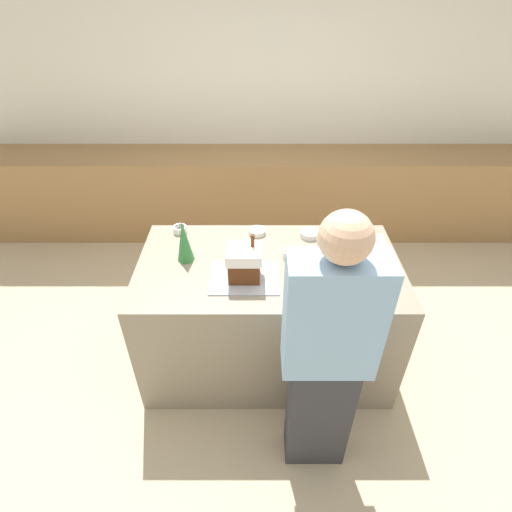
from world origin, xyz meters
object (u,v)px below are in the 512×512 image
candy_bowl_center_rear (326,229)px  candy_bowl_near_tray_left (289,254)px  candy_bowl_near_tray_right (249,247)px  decorative_tree (183,241)px  candy_bowl_far_left (256,231)px  person (326,356)px  candy_bowl_behind_tray (179,229)px  cookbook (370,241)px  gingerbread_house (243,262)px  candy_bowl_far_right (346,251)px  candy_bowl_beside_tree (309,234)px  baking_tray (243,277)px

candy_bowl_center_rear → candy_bowl_near_tray_left: candy_bowl_near_tray_left is taller
candy_bowl_near_tray_right → decorative_tree: bearing=-166.2°
candy_bowl_center_rear → candy_bowl_far_left: bearing=-176.7°
person → candy_bowl_behind_tray: bearing=129.1°
candy_bowl_near_tray_left → candy_bowl_near_tray_right: bearing=162.6°
candy_bowl_far_left → candy_bowl_behind_tray: 0.56m
candy_bowl_near_tray_left → cookbook: bearing=16.4°
decorative_tree → gingerbread_house: bearing=-26.3°
decorative_tree → candy_bowl_near_tray_left: size_ratio=2.96×
person → gingerbread_house: bearing=125.8°
gingerbread_house → decorative_tree: gingerbread_house is taller
candy_bowl_near_tray_right → person: (0.40, -0.89, -0.05)m
person → candy_bowl_near_tray_left: bearing=99.3°
candy_bowl_far_right → candy_bowl_near_tray_left: 0.39m
decorative_tree → candy_bowl_beside_tree: bearing=17.9°
gingerbread_house → candy_bowl_behind_tray: (-0.48, 0.52, -0.09)m
candy_bowl_far_left → candy_bowl_beside_tree: size_ratio=0.92×
cookbook → candy_bowl_far_left: bearing=171.6°
baking_tray → candy_bowl_beside_tree: (0.46, 0.47, 0.02)m
gingerbread_house → candy_bowl_beside_tree: 0.66m
candy_bowl_center_rear → candy_bowl_behind_tray: (-1.07, -0.01, 0.01)m
candy_bowl_beside_tree → cookbook: size_ratio=0.65×
decorative_tree → candy_bowl_center_rear: bearing=19.1°
candy_bowl_center_rear → candy_bowl_near_tray_left: bearing=-132.5°
decorative_tree → candy_bowl_near_tray_left: (0.69, 0.02, -0.12)m
person → candy_bowl_near_tray_right: bearing=114.0°
candy_bowl_beside_tree → candy_bowl_center_rear: bearing=26.1°
candy_bowl_beside_tree → gingerbread_house: bearing=-134.3°
decorative_tree → person: bearing=-44.0°
candy_bowl_behind_tray → candy_bowl_beside_tree: bearing=-3.4°
candy_bowl_behind_tray → candy_bowl_near_tray_left: candy_bowl_near_tray_left is taller
candy_bowl_far_right → candy_bowl_near_tray_right: bearing=176.2°
gingerbread_house → candy_bowl_far_left: size_ratio=2.38×
candy_bowl_behind_tray → candy_bowl_far_left: bearing=-2.0°
candy_bowl_beside_tree → candy_bowl_far_right: bearing=-43.2°
decorative_tree → candy_bowl_beside_tree: (0.85, 0.27, -0.12)m
baking_tray → gingerbread_house: 0.12m
candy_bowl_center_rear → candy_bowl_far_left: size_ratio=0.79×
gingerbread_house → cookbook: size_ratio=1.43×
baking_tray → candy_bowl_behind_tray: bearing=132.6°
candy_bowl_far_right → candy_bowl_beside_tree: (-0.23, 0.21, -0.00)m
candy_bowl_near_tray_left → candy_bowl_beside_tree: 0.30m
person → baking_tray: bearing=125.8°
candy_bowl_far_left → candy_bowl_center_rear: bearing=3.3°
baking_tray → candy_bowl_center_rear: size_ratio=4.39×
candy_bowl_far_right → candy_bowl_behind_tray: 1.19m
decorative_tree → candy_bowl_beside_tree: 0.90m
gingerbread_house → cookbook: 0.96m
candy_bowl_far_right → candy_bowl_near_tray_left: size_ratio=1.06×
gingerbread_house → candy_bowl_far_left: bearing=81.1°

